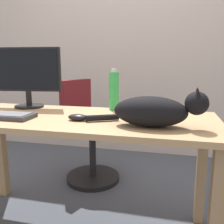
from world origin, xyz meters
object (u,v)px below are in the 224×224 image
at_px(office_chair, 88,138).
at_px(computer_mouse, 78,117).
at_px(cat, 155,111).
at_px(water_bottle, 114,91).
at_px(monitor, 27,75).

relative_size(office_chair, computer_mouse, 8.26).
bearing_deg(cat, office_chair, 127.36).
distance_m(cat, computer_mouse, 0.42).
relative_size(cat, computer_mouse, 5.58).
relative_size(office_chair, water_bottle, 3.32).
distance_m(office_chair, monitor, 0.80).
height_order(office_chair, monitor, monitor).
height_order(cat, computer_mouse, cat).
xyz_separation_m(monitor, computer_mouse, (0.49, -0.31, -0.21)).
bearing_deg(cat, monitor, 158.96).
bearing_deg(cat, water_bottle, 126.73).
height_order(office_chair, computer_mouse, office_chair).
relative_size(monitor, cat, 0.78).
distance_m(monitor, cat, 0.98).
xyz_separation_m(office_chair, cat, (0.64, -0.83, 0.44)).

